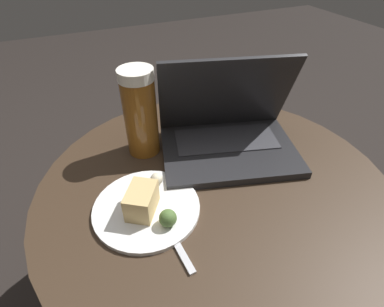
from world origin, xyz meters
The scene contains 6 objects.
ground_plane centered at (0.00, 0.00, 0.00)m, with size 6.00×6.00×0.00m, color black.
table centered at (0.00, 0.00, 0.38)m, with size 0.76×0.76×0.49m.
laptop centered at (0.08, 0.10, 0.54)m, with size 0.36×0.30×0.23m.
beer_glass centered at (-0.10, 0.17, 0.60)m, with size 0.08×0.08×0.21m.
snack_plate centered at (-0.16, -0.02, 0.51)m, with size 0.21×0.21×0.06m.
fork centered at (-0.14, -0.06, 0.50)m, with size 0.03×0.20×0.01m.
Camera 1 is at (-0.23, -0.41, 0.94)m, focal length 28.00 mm.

